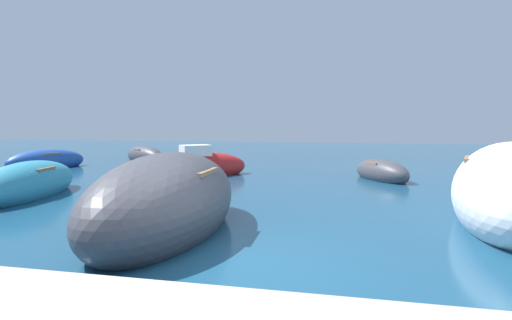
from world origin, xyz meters
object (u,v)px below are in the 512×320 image
at_px(moored_boat_3, 202,166).
at_px(moored_boat_4, 167,204).
at_px(moored_boat_0, 381,172).
at_px(moored_boat_2, 145,156).
at_px(moored_boat_6, 47,161).
at_px(moored_boat_1, 28,184).

relative_size(moored_boat_3, moored_boat_4, 0.70).
xyz_separation_m(moored_boat_0, moored_boat_2, (-12.30, 4.82, 0.03)).
relative_size(moored_boat_4, moored_boat_6, 1.36).
distance_m(moored_boat_2, moored_boat_6, 5.07).
bearing_deg(moored_boat_4, moored_boat_2, 27.20).
bearing_deg(moored_boat_6, moored_boat_0, -71.97).
bearing_deg(moored_boat_1, moored_boat_4, -127.57).
bearing_deg(moored_boat_4, moored_boat_3, 13.57).
distance_m(moored_boat_0, moored_boat_3, 7.10).
height_order(moored_boat_1, moored_boat_3, moored_boat_3).
xyz_separation_m(moored_boat_4, moored_boat_6, (-10.52, 9.50, -0.24)).
relative_size(moored_boat_1, moored_boat_3, 1.27).
bearing_deg(moored_boat_3, moored_boat_4, -113.78).
bearing_deg(moored_boat_2, moored_boat_4, -22.71).
bearing_deg(moored_boat_0, moored_boat_2, 39.59).
bearing_deg(moored_boat_0, moored_boat_6, 58.33).
xyz_separation_m(moored_boat_2, moored_boat_3, (5.21, -5.08, 0.07)).
height_order(moored_boat_0, moored_boat_2, moored_boat_2).
height_order(moored_boat_1, moored_boat_2, moored_boat_1).
height_order(moored_boat_0, moored_boat_6, moored_boat_6).
relative_size(moored_boat_1, moored_boat_4, 0.89).
height_order(moored_boat_2, moored_boat_3, moored_boat_3).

